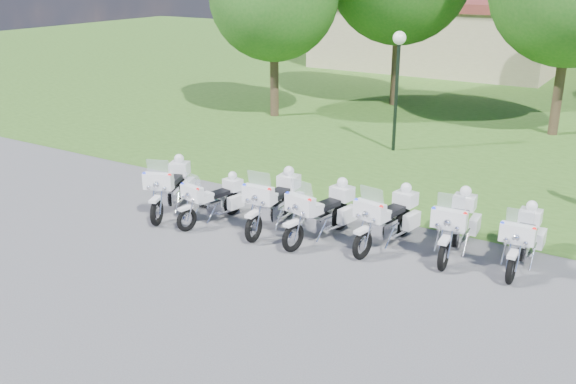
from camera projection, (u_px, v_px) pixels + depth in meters
The scene contains 11 objects.
ground at pixel (264, 247), 14.64m from camera, with size 100.00×100.00×0.00m, color #545459.
grass_lawn at pixel (531, 79), 36.22m from camera, with size 100.00×48.00×0.01m, color #36611E.
motorcycle_0 at pixel (170, 186), 16.57m from camera, with size 1.34×2.29×1.62m.
motorcycle_1 at pixel (214, 199), 15.93m from camera, with size 0.93×2.07×1.40m.
motorcycle_2 at pixel (274, 200), 15.55m from camera, with size 0.91×2.44×1.64m.
motorcycle_3 at pixel (322, 211), 14.89m from camera, with size 1.06×2.38×1.61m.
motorcycle_4 at pixel (388, 218), 14.54m from camera, with size 1.00×2.37×1.60m.
motorcycle_5 at pixel (456, 224), 14.16m from camera, with size 0.92×2.42×1.63m.
motorcycle_6 at pixel (523, 238), 13.54m from camera, with size 0.77×2.27×1.52m.
lamp_post at pixel (398, 61), 21.22m from camera, with size 0.44×0.44×4.04m.
building_west at pixel (438, 34), 39.32m from camera, with size 14.56×8.32×4.10m.
Camera 1 is at (7.54, -11.06, 6.08)m, focal length 40.00 mm.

